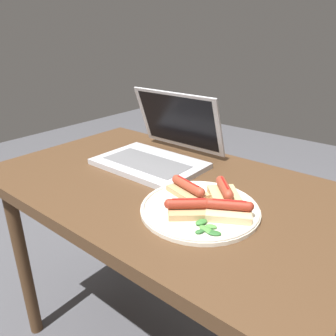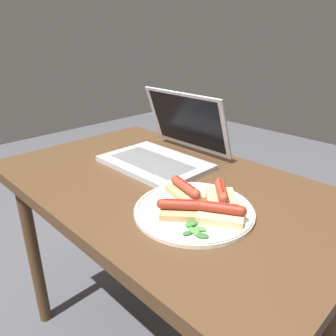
# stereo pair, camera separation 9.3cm
# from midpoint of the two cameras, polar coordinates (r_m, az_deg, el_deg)

# --- Properties ---
(desk) EXTENTS (1.08, 0.66, 0.72)m
(desk) POSITION_cam_midpoint_polar(r_m,az_deg,el_deg) (1.02, 2.06, -6.72)
(desk) COLOR #4C331E
(desk) RESTS_ON ground_plane
(laptop) EXTENTS (0.35, 0.32, 0.23)m
(laptop) POSITION_cam_midpoint_polar(r_m,az_deg,el_deg) (1.11, 1.72, 3.03)
(laptop) COLOR #B7B7BC
(laptop) RESTS_ON desk
(plate) EXTENTS (0.30, 0.30, 0.02)m
(plate) POSITION_cam_midpoint_polar(r_m,az_deg,el_deg) (0.82, 7.78, -7.32)
(plate) COLOR silver
(plate) RESTS_ON desk
(sausage_toast_left) EXTENTS (0.12, 0.09, 0.04)m
(sausage_toast_left) POSITION_cam_midpoint_polar(r_m,az_deg,el_deg) (0.88, 6.04, -3.89)
(sausage_toast_left) COLOR tan
(sausage_toast_left) RESTS_ON plate
(sausage_toast_middle) EXTENTS (0.12, 0.12, 0.04)m
(sausage_toast_middle) POSITION_cam_midpoint_polar(r_m,az_deg,el_deg) (0.79, 5.66, -7.13)
(sausage_toast_middle) COLOR tan
(sausage_toast_middle) RESTS_ON plate
(sausage_toast_right) EXTENTS (0.13, 0.12, 0.04)m
(sausage_toast_right) POSITION_cam_midpoint_polar(r_m,az_deg,el_deg) (0.79, 12.61, -7.76)
(sausage_toast_right) COLOR #D6B784
(sausage_toast_right) RESTS_ON plate
(sausage_toast_extra) EXTENTS (0.12, 0.12, 0.05)m
(sausage_toast_extra) POSITION_cam_midpoint_polar(r_m,az_deg,el_deg) (0.86, 12.27, -4.64)
(sausage_toast_extra) COLOR tan
(sausage_toast_extra) RESTS_ON plate
(salad_pile) EXTENTS (0.08, 0.07, 0.01)m
(salad_pile) POSITION_cam_midpoint_polar(r_m,az_deg,el_deg) (0.74, 8.37, -10.64)
(salad_pile) COLOR #2D662D
(salad_pile) RESTS_ON plate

